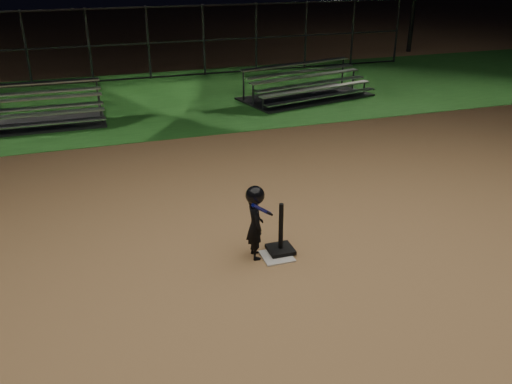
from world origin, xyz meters
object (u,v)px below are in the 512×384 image
object	(u,v)px
child_batter	(255,220)
bleacher_left	(25,118)
batting_tee	(281,243)
bleacher_right	(306,92)
home_plate	(277,256)

from	to	relation	value
child_batter	bleacher_left	world-z (taller)	child_batter
batting_tee	child_batter	bearing A→B (deg)	178.67
batting_tee	bleacher_right	distance (m)	9.48
batting_tee	child_batter	world-z (taller)	child_batter
home_plate	bleacher_right	distance (m)	9.63
bleacher_right	home_plate	bearing A→B (deg)	-128.95
home_plate	child_batter	world-z (taller)	child_batter
batting_tee	bleacher_left	distance (m)	9.21
batting_tee	child_batter	xyz separation A→B (m)	(-0.40, 0.01, 0.44)
home_plate	batting_tee	size ratio (longest dim) A/B	0.56
batting_tee	bleacher_right	bearing A→B (deg)	64.37
batting_tee	child_batter	distance (m)	0.60
home_plate	bleacher_left	distance (m)	9.26
child_batter	bleacher_left	bearing A→B (deg)	25.97
batting_tee	bleacher_left	xyz separation A→B (m)	(-4.05, 8.27, 0.03)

